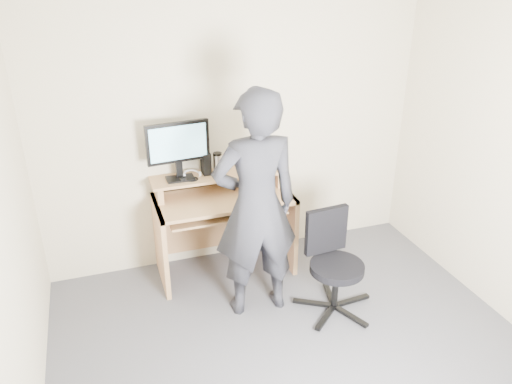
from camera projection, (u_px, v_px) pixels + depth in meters
ground at (309, 374)px, 3.49m from camera, size 3.50×3.50×0.00m
back_wall at (235, 130)px, 4.47m from camera, size 3.50×0.02×2.50m
desk at (222, 214)px, 4.51m from camera, size 1.20×0.60×0.91m
monitor at (178, 146)px, 4.18m from camera, size 0.54×0.15×0.51m
external_drive at (206, 163)px, 4.39m from camera, size 0.07×0.13×0.20m
travel_mug at (218, 164)px, 4.40m from camera, size 0.09×0.09×0.17m
smartphone at (246, 172)px, 4.45m from camera, size 0.10×0.14×0.01m
charger at (183, 180)px, 4.26m from camera, size 0.05×0.05×0.03m
headphones at (192, 175)px, 4.38m from camera, size 0.19×0.19×0.06m
keyboard at (217, 211)px, 4.29m from camera, size 0.47×0.21×0.03m
mouse at (269, 194)px, 4.38m from camera, size 0.10×0.06×0.04m
office_chair at (333, 259)px, 4.00m from camera, size 0.64×0.66×0.83m
person at (256, 207)px, 3.80m from camera, size 0.68×0.45×1.85m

